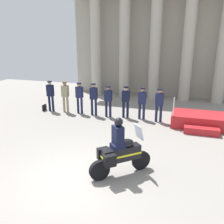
{
  "coord_description": "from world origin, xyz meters",
  "views": [
    {
      "loc": [
        2.94,
        -5.87,
        4.19
      ],
      "look_at": [
        0.18,
        3.23,
        1.15
      ],
      "focal_mm": 38.73,
      "sensor_mm": 36.0,
      "label": 1
    }
  ],
  "objects": [
    {
      "name": "officer_in_row_3",
      "position": [
        -1.65,
        5.85,
        1.04
      ],
      "size": [
        0.39,
        0.24,
        1.76
      ],
      "rotation": [
        0.0,
        0.0,
        3.1
      ],
      "color": "#141938",
      "rests_on": "ground_plane"
    },
    {
      "name": "officer_in_row_6",
      "position": [
        0.95,
        5.97,
        0.98
      ],
      "size": [
        0.39,
        0.24,
        1.67
      ],
      "rotation": [
        0.0,
        0.0,
        3.1
      ],
      "color": "#191E42",
      "rests_on": "ground_plane"
    },
    {
      "name": "colonnade_backdrop",
      "position": [
        0.9,
        11.11,
        4.04
      ],
      "size": [
        11.98,
        1.57,
        7.97
      ],
      "color": "#A49F91",
      "rests_on": "ground_plane"
    },
    {
      "name": "officer_in_row_7",
      "position": [
        1.83,
        5.81,
        1.0
      ],
      "size": [
        0.39,
        0.24,
        1.69
      ],
      "rotation": [
        0.0,
        0.0,
        3.1
      ],
      "color": "#191E42",
      "rests_on": "ground_plane"
    },
    {
      "name": "ground_plane",
      "position": [
        0.0,
        0.0,
        0.0
      ],
      "size": [
        28.0,
        28.0,
        0.0
      ],
      "primitive_type": "plane",
      "color": "gray"
    },
    {
      "name": "reviewing_stand",
      "position": [
        3.84,
        5.66,
        0.3
      ],
      "size": [
        2.71,
        1.95,
        1.52
      ],
      "color": "#B21E23",
      "rests_on": "ground_plane"
    },
    {
      "name": "officer_in_row_2",
      "position": [
        -2.51,
        5.94,
        1.02
      ],
      "size": [
        0.39,
        0.24,
        1.73
      ],
      "rotation": [
        0.0,
        0.0,
        3.1
      ],
      "color": "#191E42",
      "rests_on": "ground_plane"
    },
    {
      "name": "officer_in_row_4",
      "position": [
        -0.81,
        5.81,
        0.99
      ],
      "size": [
        0.39,
        0.24,
        1.68
      ],
      "rotation": [
        0.0,
        0.0,
        3.1
      ],
      "color": "#141938",
      "rests_on": "ground_plane"
    },
    {
      "name": "officer_in_row_1",
      "position": [
        -3.36,
        5.91,
        1.04
      ],
      "size": [
        0.39,
        0.24,
        1.76
      ],
      "rotation": [
        0.0,
        0.0,
        3.1
      ],
      "color": "gray",
      "rests_on": "ground_plane"
    },
    {
      "name": "officer_in_row_5",
      "position": [
        0.1,
        5.96,
        0.99
      ],
      "size": [
        0.39,
        0.24,
        1.67
      ],
      "rotation": [
        0.0,
        0.0,
        3.1
      ],
      "color": "black",
      "rests_on": "ground_plane"
    },
    {
      "name": "motorcycle_with_rider",
      "position": [
        1.22,
        0.54,
        0.79
      ],
      "size": [
        1.64,
        1.48,
        1.9
      ],
      "rotation": [
        0.0,
        0.0,
        0.73
      ],
      "color": "black",
      "rests_on": "ground_plane"
    },
    {
      "name": "briefcase_on_ground",
      "position": [
        -4.7,
        5.8,
        0.18
      ],
      "size": [
        0.1,
        0.32,
        0.36
      ],
      "primitive_type": "cube",
      "color": "black",
      "rests_on": "ground_plane"
    },
    {
      "name": "officer_in_row_0",
      "position": [
        -4.26,
        5.86,
        1.03
      ],
      "size": [
        0.39,
        0.24,
        1.75
      ],
      "rotation": [
        0.0,
        0.0,
        3.1
      ],
      "color": "black",
      "rests_on": "ground_plane"
    }
  ]
}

